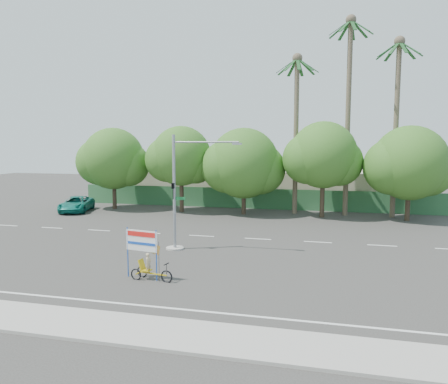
# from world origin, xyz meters

# --- Properties ---
(ground) EXTENTS (120.00, 120.00, 0.00)m
(ground) POSITION_xyz_m (0.00, 0.00, 0.00)
(ground) COLOR #33302D
(ground) RESTS_ON ground
(sidewalk_near) EXTENTS (50.00, 2.40, 0.12)m
(sidewalk_near) POSITION_xyz_m (0.00, -7.50, 0.06)
(sidewalk_near) COLOR gray
(sidewalk_near) RESTS_ON ground
(fence) EXTENTS (38.00, 0.08, 2.00)m
(fence) POSITION_xyz_m (0.00, 21.50, 1.00)
(fence) COLOR #336B3D
(fence) RESTS_ON ground
(building_left) EXTENTS (12.00, 8.00, 4.00)m
(building_left) POSITION_xyz_m (-10.00, 26.00, 2.00)
(building_left) COLOR beige
(building_left) RESTS_ON ground
(building_right) EXTENTS (14.00, 8.00, 3.60)m
(building_right) POSITION_xyz_m (8.00, 26.00, 1.80)
(building_right) COLOR beige
(building_right) RESTS_ON ground
(tree_far_left) EXTENTS (7.14, 6.00, 7.96)m
(tree_far_left) POSITION_xyz_m (-14.05, 18.00, 4.76)
(tree_far_left) COLOR #473828
(tree_far_left) RESTS_ON ground
(tree_left) EXTENTS (6.66, 5.60, 8.07)m
(tree_left) POSITION_xyz_m (-7.05, 18.00, 5.06)
(tree_left) COLOR #473828
(tree_left) RESTS_ON ground
(tree_center) EXTENTS (7.62, 6.40, 7.85)m
(tree_center) POSITION_xyz_m (-1.05, 18.00, 4.47)
(tree_center) COLOR #473828
(tree_center) RESTS_ON ground
(tree_right) EXTENTS (6.90, 5.80, 8.36)m
(tree_right) POSITION_xyz_m (5.95, 18.00, 5.24)
(tree_right) COLOR #473828
(tree_right) RESTS_ON ground
(tree_far_right) EXTENTS (7.38, 6.20, 7.94)m
(tree_far_right) POSITION_xyz_m (12.95, 18.00, 4.64)
(tree_far_right) COLOR #473828
(tree_far_right) RESTS_ON ground
(palm_tall) EXTENTS (3.73, 3.79, 17.45)m
(palm_tall) POSITION_xyz_m (8.00, 19.50, 10.46)
(palm_tall) COLOR #70604C
(palm_tall) RESTS_ON ground
(palm_mid) EXTENTS (3.73, 3.79, 15.45)m
(palm_mid) POSITION_xyz_m (12.00, 19.50, 9.40)
(palm_mid) COLOR #70604C
(palm_mid) RESTS_ON ground
(palm_short) EXTENTS (3.73, 3.79, 14.45)m
(palm_short) POSITION_xyz_m (3.50, 19.50, 8.86)
(palm_short) COLOR #70604C
(palm_short) RESTS_ON ground
(traffic_signal) EXTENTS (4.72, 1.10, 7.00)m
(traffic_signal) POSITION_xyz_m (-2.20, 3.98, 2.92)
(traffic_signal) COLOR gray
(traffic_signal) RESTS_ON ground
(trike_billboard) EXTENTS (2.51, 0.81, 2.49)m
(trike_billboard) POSITION_xyz_m (-1.72, -2.00, 1.00)
(trike_billboard) COLOR black
(trike_billboard) RESTS_ON ground
(pickup_truck) EXTENTS (3.68, 5.58, 1.43)m
(pickup_truck) POSITION_xyz_m (-16.71, 15.58, 0.71)
(pickup_truck) COLOR #107364
(pickup_truck) RESTS_ON ground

